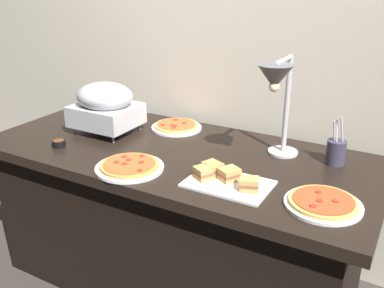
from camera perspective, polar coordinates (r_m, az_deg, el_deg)
ground_plane at (r=2.47m, az=-1.91°, el=-17.34°), size 8.00×8.00×0.00m
back_wall at (r=2.38m, az=4.14°, el=13.13°), size 4.40×0.04×2.40m
buffet_table at (r=2.24m, az=-2.03°, el=-9.69°), size 1.90×0.84×0.76m
chafing_dish at (r=2.31m, az=-11.35°, el=5.09°), size 0.32×0.28×0.27m
heat_lamp at (r=1.82m, az=11.13°, el=7.46°), size 0.15×0.34×0.47m
pizza_plate_front at (r=1.89m, az=-8.23°, el=-2.94°), size 0.30×0.30×0.03m
pizza_plate_center at (r=1.66m, az=16.92°, el=-7.46°), size 0.28×0.28×0.03m
pizza_plate_raised_stand at (r=2.35m, az=-2.06°, el=2.33°), size 0.27×0.27×0.03m
sandwich_platter at (r=1.75m, az=4.45°, el=-4.59°), size 0.34×0.23×0.06m
sauce_cup_near at (r=2.21m, az=-17.16°, el=0.12°), size 0.07×0.07×0.03m
utensil_holder at (r=2.01m, az=18.45°, el=-0.98°), size 0.08×0.08×0.22m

